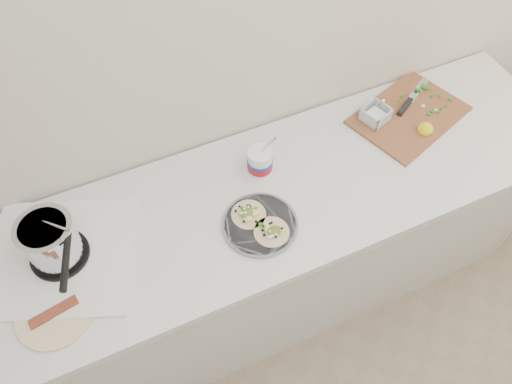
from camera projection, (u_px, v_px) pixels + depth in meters
name	position (u px, v px, depth m)	size (l,w,h in m)	color
counter	(273.00, 247.00, 2.22)	(2.44, 0.66, 0.90)	silver
stove	(54.00, 246.00, 1.63)	(0.61, 0.59, 0.23)	silver
taco_plate	(260.00, 223.00, 1.75)	(0.27, 0.27, 0.04)	slate
tub	(261.00, 160.00, 1.85)	(0.10, 0.10, 0.22)	white
cutboard	(406.00, 113.00, 2.06)	(0.53, 0.45, 0.07)	brown
bacon_plate	(55.00, 313.00, 1.57)	(0.24, 0.24, 0.02)	beige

